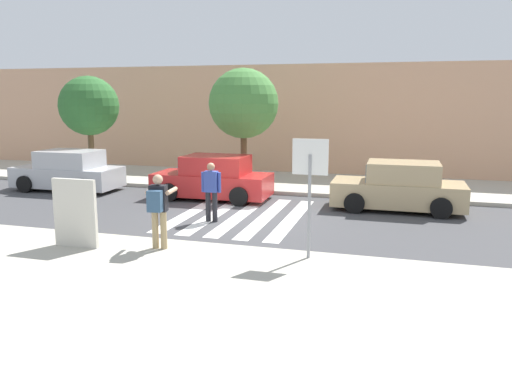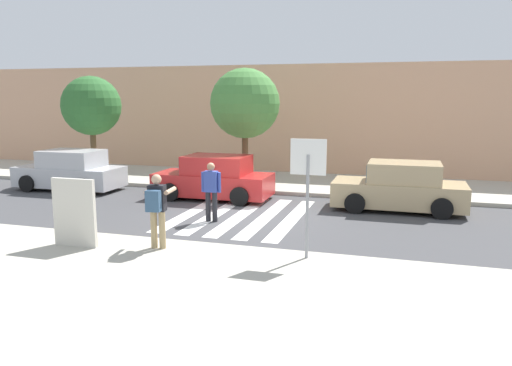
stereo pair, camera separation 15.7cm
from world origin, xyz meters
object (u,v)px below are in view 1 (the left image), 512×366
pedestrian_crossing (211,189)px  street_tree_west (89,106)px  stop_sign (310,172)px  parked_car_red (213,179)px  advertising_board (75,213)px  parked_car_silver (68,172)px  street_tree_center (244,104)px  parked_car_tan (399,188)px  photographer_with_backpack (158,205)px

pedestrian_crossing → street_tree_west: 9.21m
stop_sign → parked_car_red: size_ratio=0.63×
advertising_board → street_tree_west: bearing=122.0°
stop_sign → advertising_board: size_ratio=1.61×
stop_sign → pedestrian_crossing: 4.55m
pedestrian_crossing → parked_car_red: bearing=109.9°
pedestrian_crossing → parked_car_silver: size_ratio=0.42×
parked_car_silver → pedestrian_crossing: bearing=-23.4°
parked_car_silver → street_tree_center: bearing=16.4°
stop_sign → parked_car_tan: stop_sign is taller
photographer_with_backpack → parked_car_tan: photographer_with_backpack is taller
parked_car_silver → street_tree_west: 3.18m
parked_car_tan → street_tree_west: street_tree_west is taller
street_tree_west → advertising_board: (5.40, -8.63, -2.25)m
parked_car_red → stop_sign: bearing=-53.1°
parked_car_red → advertising_board: 6.70m
parked_car_tan → advertising_board: size_ratio=2.56×
parked_car_silver → street_tree_west: bearing=98.1°
parked_car_tan → street_tree_west: size_ratio=0.95×
stop_sign → parked_car_tan: size_ratio=0.63×
photographer_with_backpack → parked_car_tan: 8.19m
photographer_with_backpack → advertising_board: photographer_with_backpack is taller
parked_car_silver → street_tree_center: 7.25m
parked_car_silver → parked_car_tan: (12.29, 0.00, 0.00)m
street_tree_west → advertising_board: street_tree_west is taller
photographer_with_backpack → street_tree_center: street_tree_center is taller
street_tree_center → parked_car_tan: bearing=-18.3°
advertising_board → photographer_with_backpack: bearing=10.8°
street_tree_center → advertising_board: street_tree_center is taller
parked_car_red → street_tree_west: size_ratio=0.95×
pedestrian_crossing → parked_car_tan: (5.20, 3.07, -0.25)m
parked_car_tan → photographer_with_backpack: bearing=-129.9°
stop_sign → parked_car_silver: bearing=150.3°
pedestrian_crossing → parked_car_silver: pedestrian_crossing is taller
parked_car_red → street_tree_west: bearing=162.4°
street_tree_west → stop_sign: bearing=-36.5°
pedestrian_crossing → parked_car_tan: pedestrian_crossing is taller
street_tree_west → advertising_board: size_ratio=2.68×
stop_sign → parked_car_red: stop_sign is taller
photographer_with_backpack → advertising_board: bearing=-169.2°
pedestrian_crossing → stop_sign: bearing=-40.6°
parked_car_tan → advertising_board: (-7.17, -6.64, 0.21)m
stop_sign → street_tree_center: street_tree_center is taller
pedestrian_crossing → parked_car_tan: 6.05m
stop_sign → street_tree_west: 13.40m
pedestrian_crossing → advertising_board: size_ratio=1.08×
parked_car_tan → street_tree_west: 12.97m
parked_car_silver → parked_car_tan: size_ratio=1.00×
parked_car_silver → advertising_board: bearing=-52.4°
stop_sign → pedestrian_crossing: (-3.36, 2.88, -1.05)m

